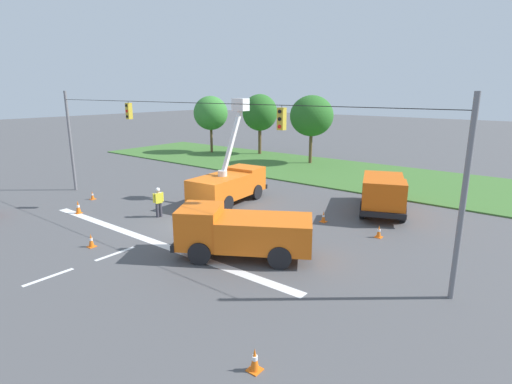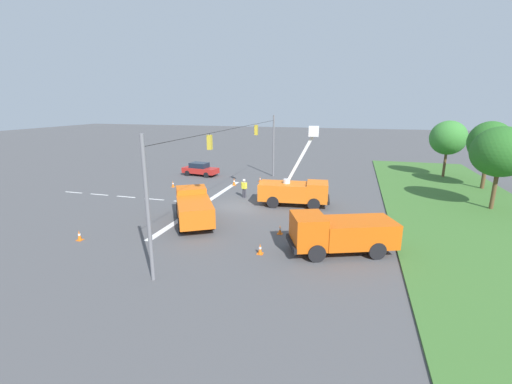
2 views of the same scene
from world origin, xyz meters
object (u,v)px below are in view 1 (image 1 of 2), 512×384
(tree_far_west, at_px, (211,113))
(road_worker, at_px, (158,200))
(utility_truck_support_far, at_px, (383,192))
(traffic_cone_foreground_right, at_px, (91,241))
(traffic_cone_near_bucket, at_px, (323,217))
(utility_truck_support_near, at_px, (241,231))
(traffic_cone_mid_left, at_px, (92,195))
(traffic_cone_lane_edge_b, at_px, (78,207))
(traffic_cone_mid_right, at_px, (255,360))
(tree_west, at_px, (260,113))
(traffic_cone_lane_edge_a, at_px, (379,231))
(tree_centre, at_px, (312,116))
(utility_truck_bucket_lift, at_px, (229,182))

(tree_far_west, bearing_deg, road_worker, -52.85)
(utility_truck_support_far, xyz_separation_m, traffic_cone_foreground_right, (-8.72, -14.05, -0.93))
(traffic_cone_near_bucket, bearing_deg, utility_truck_support_near, -94.56)
(traffic_cone_mid_left, bearing_deg, tree_far_west, 112.47)
(tree_far_west, distance_m, traffic_cone_lane_edge_b, 25.20)
(utility_truck_support_far, xyz_separation_m, traffic_cone_mid_right, (2.74, -16.05, -0.93))
(tree_west, distance_m, traffic_cone_lane_edge_a, 27.95)
(traffic_cone_near_bucket, distance_m, traffic_cone_lane_edge_a, 3.43)
(tree_centre, bearing_deg, road_worker, -84.44)
(road_worker, distance_m, traffic_cone_lane_edge_a, 12.39)
(utility_truck_bucket_lift, xyz_separation_m, traffic_cone_near_bucket, (6.91, 0.22, -1.07))
(road_worker, relative_size, traffic_cone_lane_edge_b, 2.26)
(tree_centre, xyz_separation_m, utility_truck_support_near, (9.55, -22.12, -3.58))
(tree_far_west, relative_size, traffic_cone_mid_right, 9.84)
(road_worker, bearing_deg, traffic_cone_mid_left, -177.36)
(utility_truck_bucket_lift, relative_size, traffic_cone_lane_edge_b, 8.56)
(tree_far_west, distance_m, traffic_cone_lane_edge_a, 30.87)
(utility_truck_bucket_lift, bearing_deg, traffic_cone_mid_right, -45.91)
(utility_truck_support_near, relative_size, road_worker, 3.57)
(traffic_cone_mid_right, distance_m, traffic_cone_lane_edge_a, 11.71)
(utility_truck_support_near, relative_size, utility_truck_support_far, 0.96)
(utility_truck_support_far, bearing_deg, traffic_cone_near_bucket, -115.21)
(traffic_cone_lane_edge_a, bearing_deg, utility_truck_support_far, 109.25)
(tree_far_west, height_order, traffic_cone_lane_edge_b, tree_far_west)
(traffic_cone_mid_right, distance_m, traffic_cone_near_bucket, 12.94)
(traffic_cone_lane_edge_b, bearing_deg, traffic_cone_foreground_right, -23.28)
(tree_west, distance_m, utility_truck_support_near, 29.60)
(tree_west, distance_m, traffic_cone_near_bucket, 25.16)
(tree_far_west, bearing_deg, traffic_cone_lane_edge_b, -64.61)
(road_worker, xyz_separation_m, traffic_cone_mid_right, (12.65, -6.97, -0.67))
(traffic_cone_lane_edge_a, distance_m, traffic_cone_lane_edge_b, 17.44)
(road_worker, bearing_deg, tree_centre, 95.56)
(utility_truck_bucket_lift, distance_m, traffic_cone_mid_right, 16.57)
(traffic_cone_foreground_right, height_order, traffic_cone_near_bucket, traffic_cone_foreground_right)
(tree_west, distance_m, utility_truck_support_far, 23.97)
(utility_truck_bucket_lift, bearing_deg, road_worker, -103.16)
(utility_truck_support_far, xyz_separation_m, road_worker, (-9.92, -9.08, -0.25))
(utility_truck_bucket_lift, relative_size, utility_truck_support_near, 1.06)
(tree_centre, height_order, traffic_cone_near_bucket, tree_centre)
(tree_far_west, xyz_separation_m, utility_truck_bucket_lift, (16.21, -14.97, -3.29))
(utility_truck_support_far, distance_m, traffic_cone_mid_left, 19.12)
(road_worker, bearing_deg, traffic_cone_lane_edge_a, 22.21)
(tree_west, height_order, traffic_cone_lane_edge_b, tree_west)
(traffic_cone_foreground_right, relative_size, traffic_cone_mid_left, 1.10)
(utility_truck_support_near, bearing_deg, traffic_cone_lane_edge_a, 57.26)
(road_worker, distance_m, traffic_cone_mid_right, 14.46)
(utility_truck_support_far, bearing_deg, traffic_cone_lane_edge_b, -140.91)
(utility_truck_support_near, distance_m, road_worker, 7.67)
(utility_truck_support_near, bearing_deg, traffic_cone_mid_right, -47.30)
(tree_far_west, xyz_separation_m, utility_truck_support_near, (22.60, -21.30, -3.45))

